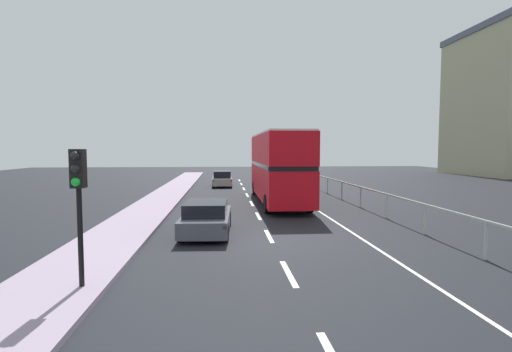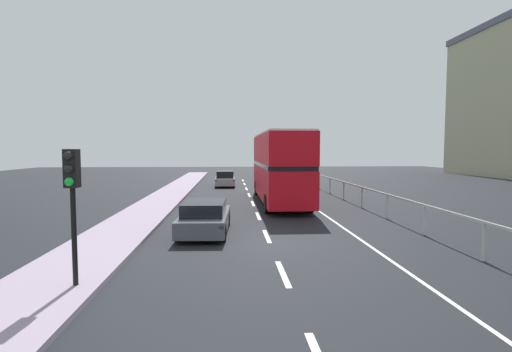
{
  "view_description": "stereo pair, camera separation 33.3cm",
  "coord_description": "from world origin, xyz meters",
  "px_view_note": "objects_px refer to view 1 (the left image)",
  "views": [
    {
      "loc": [
        -1.76,
        -13.96,
        3.36
      ],
      "look_at": [
        -0.1,
        5.16,
        2.02
      ],
      "focal_mm": 26.64,
      "sensor_mm": 36.0,
      "label": 1
    },
    {
      "loc": [
        -1.43,
        -13.99,
        3.36
      ],
      "look_at": [
        -0.1,
        5.16,
        2.02
      ],
      "focal_mm": 26.64,
      "sensor_mm": 36.0,
      "label": 2
    }
  ],
  "objects_px": {
    "hatchback_car_near": "(207,218)",
    "traffic_signal_pole": "(78,184)",
    "sedan_car_ahead": "(222,179)",
    "double_decker_bus_red": "(278,166)"
  },
  "relations": [
    {
      "from": "traffic_signal_pole",
      "to": "sedan_car_ahead",
      "type": "relative_size",
      "value": 0.77
    },
    {
      "from": "hatchback_car_near",
      "to": "traffic_signal_pole",
      "type": "relative_size",
      "value": 1.35
    },
    {
      "from": "double_decker_bus_red",
      "to": "traffic_signal_pole",
      "type": "xyz_separation_m",
      "value": [
        -6.8,
        -14.62,
        0.23
      ]
    },
    {
      "from": "hatchback_car_near",
      "to": "traffic_signal_pole",
      "type": "distance_m",
      "value": 6.94
    },
    {
      "from": "sedan_car_ahead",
      "to": "hatchback_car_near",
      "type": "bearing_deg",
      "value": -92.56
    },
    {
      "from": "double_decker_bus_red",
      "to": "traffic_signal_pole",
      "type": "height_order",
      "value": "double_decker_bus_red"
    },
    {
      "from": "hatchback_car_near",
      "to": "traffic_signal_pole",
      "type": "height_order",
      "value": "traffic_signal_pole"
    },
    {
      "from": "hatchback_car_near",
      "to": "sedan_car_ahead",
      "type": "relative_size",
      "value": 1.04
    },
    {
      "from": "double_decker_bus_red",
      "to": "hatchback_car_near",
      "type": "height_order",
      "value": "double_decker_bus_red"
    },
    {
      "from": "double_decker_bus_red",
      "to": "hatchback_car_near",
      "type": "xyz_separation_m",
      "value": [
        -4.12,
        -8.52,
        -1.7
      ]
    }
  ]
}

